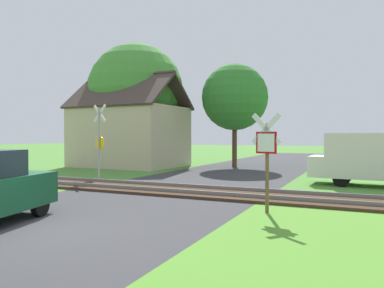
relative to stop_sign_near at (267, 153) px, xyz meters
name	(u,v)px	position (x,y,z in m)	size (l,w,h in m)	color
ground_plane	(23,233)	(-4.34, -4.31, -1.65)	(160.00, 160.00, 0.00)	#4C8433
road_asphalt	(85,215)	(-4.34, -2.31, -1.64)	(7.46, 80.00, 0.01)	#38383A
rail_track	(169,190)	(-4.34, 2.51, -1.59)	(60.00, 2.60, 0.22)	#422D1E
stop_sign_near	(267,153)	(0.00, 0.00, 0.00)	(0.87, 0.21, 2.76)	brown
crossing_sign_far	(99,138)	(-9.07, 4.29, 0.37)	(0.86, 0.21, 3.64)	#9E9EA5
house	(130,134)	(-12.52, 12.01, 0.60)	(7.58, 6.05, 6.47)	#C6B293
tree_left	(136,92)	(-13.20, 13.88, 3.84)	(7.19, 7.19, 9.08)	#513823
tree_center	(235,97)	(-5.54, 14.30, 3.12)	(4.52, 4.52, 7.04)	#513823
mail_truck	(375,157)	(2.89, 7.33, -0.41)	(4.99, 2.12, 2.24)	silver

